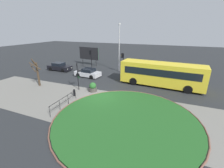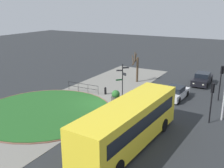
# 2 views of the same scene
# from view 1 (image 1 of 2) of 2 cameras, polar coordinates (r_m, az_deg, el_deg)

# --- Properties ---
(ground) EXTENTS (120.00, 120.00, 0.00)m
(ground) POSITION_cam_1_polar(r_m,az_deg,el_deg) (17.08, -4.30, -4.69)
(ground) COLOR #282B2D
(sidewalk_paving) EXTENTS (32.00, 7.66, 0.02)m
(sidewalk_paving) POSITION_cam_1_polar(r_m,az_deg,el_deg) (15.37, -7.92, -7.78)
(sidewalk_paving) COLOR gray
(sidewalk_paving) RESTS_ON ground
(grass_island) EXTENTS (11.82, 11.82, 0.10)m
(grass_island) POSITION_cam_1_polar(r_m,az_deg,el_deg) (13.05, 5.17, -12.97)
(grass_island) COLOR #235B23
(grass_island) RESTS_ON ground
(grass_kerb_ring) EXTENTS (12.13, 12.13, 0.11)m
(grass_kerb_ring) POSITION_cam_1_polar(r_m,az_deg,el_deg) (13.04, 5.17, -12.95)
(grass_kerb_ring) COLOR brown
(grass_kerb_ring) RESTS_ON ground
(signpost_directional) EXTENTS (1.01, 1.07, 3.41)m
(signpost_directional) POSITION_cam_1_polar(r_m,az_deg,el_deg) (18.66, -12.65, 3.52)
(signpost_directional) COLOR black
(signpost_directional) RESTS_ON ground
(bollard_foreground) EXTENTS (0.24, 0.24, 0.81)m
(bollard_foreground) POSITION_cam_1_polar(r_m,az_deg,el_deg) (17.53, -13.94, -3.10)
(bollard_foreground) COLOR black
(bollard_foreground) RESTS_ON ground
(railing_grass_edge) EXTENTS (0.12, 3.88, 0.99)m
(railing_grass_edge) POSITION_cam_1_polar(r_m,az_deg,el_deg) (15.33, -17.57, -6.02)
(railing_grass_edge) COLOR black
(railing_grass_edge) RESTS_ON ground
(bus_yellow) EXTENTS (10.45, 3.11, 3.05)m
(bus_yellow) POSITION_cam_1_polar(r_m,az_deg,el_deg) (20.57, 17.95, 3.61)
(bus_yellow) COLOR yellow
(bus_yellow) RESTS_ON ground
(car_near_lane) EXTENTS (4.29, 1.86, 1.41)m
(car_near_lane) POSITION_cam_1_polar(r_m,az_deg,el_deg) (29.03, -19.07, 6.10)
(car_near_lane) COLOR black
(car_near_lane) RESTS_ON ground
(car_far_lane) EXTENTS (4.08, 2.08, 1.32)m
(car_far_lane) POSITION_cam_1_polar(r_m,az_deg,el_deg) (24.10, -9.03, 4.16)
(car_far_lane) COLOR silver
(car_far_lane) RESTS_ON ground
(traffic_light_near) EXTENTS (0.49, 0.29, 3.31)m
(traffic_light_near) POSITION_cam_1_polar(r_m,az_deg,el_deg) (25.58, 4.00, 9.49)
(traffic_light_near) COLOR black
(traffic_light_near) RESTS_ON ground
(traffic_light_far) EXTENTS (0.49, 0.30, 3.51)m
(traffic_light_far) POSITION_cam_1_polar(r_m,az_deg,el_deg) (27.88, -8.03, 10.53)
(traffic_light_far) COLOR black
(traffic_light_far) RESTS_ON ground
(lamppost_tall) EXTENTS (0.32, 0.32, 7.93)m
(lamppost_tall) POSITION_cam_1_polar(r_m,az_deg,el_deg) (26.37, 2.71, 13.83)
(lamppost_tall) COLOR #B7B7BC
(lamppost_tall) RESTS_ON ground
(billboard_left) EXTENTS (4.51, 0.57, 3.62)m
(billboard_left) POSITION_cam_1_polar(r_m,az_deg,el_deg) (31.48, -8.66, 11.17)
(billboard_left) COLOR black
(billboard_left) RESTS_ON ground
(planter_near_signpost) EXTENTS (0.96, 0.96, 1.12)m
(planter_near_signpost) POSITION_cam_1_polar(r_m,az_deg,el_deg) (18.35, -7.22, -1.27)
(planter_near_signpost) COLOR #47423D
(planter_near_signpost) RESTS_ON ground
(street_tree_bare) EXTENTS (1.49, 1.00, 3.70)m
(street_tree_bare) POSITION_cam_1_polar(r_m,az_deg,el_deg) (21.70, -26.25, 3.94)
(street_tree_bare) COLOR #423323
(street_tree_bare) RESTS_ON ground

